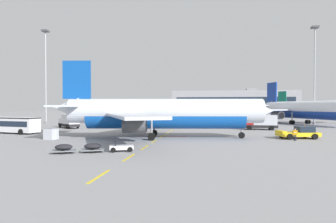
{
  "coord_description": "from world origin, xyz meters",
  "views": [
    {
      "loc": [
        25.8,
        -23.9,
        5.02
      ],
      "look_at": [
        18.92,
        22.36,
        4.15
      ],
      "focal_mm": 29.79,
      "sensor_mm": 36.0,
      "label": 1
    }
  ],
  "objects_px": {
    "catering_truck": "(261,122)",
    "baggage_train": "(93,147)",
    "airliner_far_center": "(304,110)",
    "airliner_mid_left": "(309,109)",
    "pushback_tug": "(299,133)",
    "apron_light_mast_far": "(315,64)",
    "airliner_foreground": "(162,113)",
    "apron_shuttle_bus": "(10,124)",
    "apron_light_mast_near": "(46,66)",
    "uld_cargo_container": "(51,134)",
    "fuel_service_truck": "(69,121)",
    "ground_crew_worker": "(295,134)"
  },
  "relations": [
    {
      "from": "catering_truck",
      "to": "baggage_train",
      "type": "bearing_deg",
      "value": -125.44
    },
    {
      "from": "airliner_far_center",
      "to": "baggage_train",
      "type": "distance_m",
      "value": 65.8
    },
    {
      "from": "airliner_far_center",
      "to": "airliner_mid_left",
      "type": "bearing_deg",
      "value": 70.38
    },
    {
      "from": "pushback_tug",
      "to": "apron_light_mast_far",
      "type": "relative_size",
      "value": 0.24
    },
    {
      "from": "airliner_foreground",
      "to": "baggage_train",
      "type": "xyz_separation_m",
      "value": [
        -5.2,
        -14.29,
        -3.42
      ]
    },
    {
      "from": "airliner_far_center",
      "to": "apron_shuttle_bus",
      "type": "xyz_separation_m",
      "value": [
        -62.71,
        -35.08,
        -2.38
      ]
    },
    {
      "from": "apron_light_mast_near",
      "to": "uld_cargo_container",
      "type": "bearing_deg",
      "value": -57.0
    },
    {
      "from": "pushback_tug",
      "to": "airliner_far_center",
      "type": "distance_m",
      "value": 38.24
    },
    {
      "from": "pushback_tug",
      "to": "apron_light_mast_near",
      "type": "distance_m",
      "value": 70.46
    },
    {
      "from": "fuel_service_truck",
      "to": "apron_light_mast_far",
      "type": "bearing_deg",
      "value": 19.71
    },
    {
      "from": "pushback_tug",
      "to": "uld_cargo_container",
      "type": "height_order",
      "value": "pushback_tug"
    },
    {
      "from": "pushback_tug",
      "to": "apron_light_mast_far",
      "type": "bearing_deg",
      "value": 67.67
    },
    {
      "from": "airliner_foreground",
      "to": "fuel_service_truck",
      "type": "height_order",
      "value": "airliner_foreground"
    },
    {
      "from": "apron_light_mast_near",
      "to": "apron_light_mast_far",
      "type": "height_order",
      "value": "apron_light_mast_near"
    },
    {
      "from": "apron_light_mast_near",
      "to": "baggage_train",
      "type": "bearing_deg",
      "value": -53.32
    },
    {
      "from": "pushback_tug",
      "to": "airliner_mid_left",
      "type": "distance_m",
      "value": 92.4
    },
    {
      "from": "ground_crew_worker",
      "to": "airliner_mid_left",
      "type": "bearing_deg",
      "value": 70.55
    },
    {
      "from": "catering_truck",
      "to": "baggage_train",
      "type": "distance_m",
      "value": 40.6
    },
    {
      "from": "baggage_train",
      "to": "uld_cargo_container",
      "type": "xyz_separation_m",
      "value": [
        -11.22,
        10.34,
        0.28
      ]
    },
    {
      "from": "airliner_foreground",
      "to": "pushback_tug",
      "type": "height_order",
      "value": "airliner_foreground"
    },
    {
      "from": "airliner_mid_left",
      "to": "fuel_service_truck",
      "type": "xyz_separation_m",
      "value": [
        -76.18,
        -73.09,
        -2.36
      ]
    },
    {
      "from": "pushback_tug",
      "to": "apron_shuttle_bus",
      "type": "relative_size",
      "value": 0.52
    },
    {
      "from": "pushback_tug",
      "to": "ground_crew_worker",
      "type": "distance_m",
      "value": 3.36
    },
    {
      "from": "airliner_far_center",
      "to": "uld_cargo_container",
      "type": "height_order",
      "value": "airliner_far_center"
    },
    {
      "from": "pushback_tug",
      "to": "apron_shuttle_bus",
      "type": "bearing_deg",
      "value": 178.83
    },
    {
      "from": "airliner_mid_left",
      "to": "airliner_far_center",
      "type": "height_order",
      "value": "airliner_far_center"
    },
    {
      "from": "catering_truck",
      "to": "apron_light_mast_near",
      "type": "distance_m",
      "value": 62.3
    },
    {
      "from": "ground_crew_worker",
      "to": "pushback_tug",
      "type": "bearing_deg",
      "value": 63.78
    },
    {
      "from": "ground_crew_worker",
      "to": "apron_light_mast_far",
      "type": "relative_size",
      "value": 0.06
    },
    {
      "from": "ground_crew_worker",
      "to": "apron_light_mast_far",
      "type": "xyz_separation_m",
      "value": [
        16.19,
        38.82,
        15.59
      ]
    },
    {
      "from": "airliner_mid_left",
      "to": "baggage_train",
      "type": "relative_size",
      "value": 3.61
    },
    {
      "from": "apron_light_mast_far",
      "to": "fuel_service_truck",
      "type": "bearing_deg",
      "value": -160.29
    },
    {
      "from": "uld_cargo_container",
      "to": "apron_shuttle_bus",
      "type": "bearing_deg",
      "value": 148.97
    },
    {
      "from": "fuel_service_truck",
      "to": "ground_crew_worker",
      "type": "distance_m",
      "value": 47.52
    },
    {
      "from": "ground_crew_worker",
      "to": "uld_cargo_container",
      "type": "xyz_separation_m",
      "value": [
        -36.17,
        -3.71,
        -0.2
      ]
    },
    {
      "from": "apron_shuttle_bus",
      "to": "uld_cargo_container",
      "type": "distance_m",
      "value": 15.08
    },
    {
      "from": "airliner_foreground",
      "to": "ground_crew_worker",
      "type": "distance_m",
      "value": 19.98
    },
    {
      "from": "airliner_mid_left",
      "to": "fuel_service_truck",
      "type": "relative_size",
      "value": 4.51
    },
    {
      "from": "uld_cargo_container",
      "to": "fuel_service_truck",
      "type": "bearing_deg",
      "value": 111.35
    },
    {
      "from": "baggage_train",
      "to": "uld_cargo_container",
      "type": "bearing_deg",
      "value": 137.35
    },
    {
      "from": "airliner_mid_left",
      "to": "baggage_train",
      "type": "xyz_separation_m",
      "value": [
        -56.81,
        -104.27,
        -3.48
      ]
    },
    {
      "from": "apron_shuttle_bus",
      "to": "apron_light_mast_near",
      "type": "xyz_separation_m",
      "value": [
        -11.07,
        29.15,
        15.11
      ]
    },
    {
      "from": "fuel_service_truck",
      "to": "pushback_tug",
      "type": "bearing_deg",
      "value": -17.14
    },
    {
      "from": "catering_truck",
      "to": "fuel_service_truck",
      "type": "bearing_deg",
      "value": -177.5
    },
    {
      "from": "airliner_far_center",
      "to": "baggage_train",
      "type": "bearing_deg",
      "value": -125.97
    },
    {
      "from": "apron_light_mast_far",
      "to": "baggage_train",
      "type": "bearing_deg",
      "value": -127.89
    },
    {
      "from": "baggage_train",
      "to": "ground_crew_worker",
      "type": "height_order",
      "value": "ground_crew_worker"
    },
    {
      "from": "apron_shuttle_bus",
      "to": "fuel_service_truck",
      "type": "bearing_deg",
      "value": 70.07
    },
    {
      "from": "uld_cargo_container",
      "to": "baggage_train",
      "type": "bearing_deg",
      "value": -42.65
    },
    {
      "from": "apron_shuttle_bus",
      "to": "uld_cargo_container",
      "type": "bearing_deg",
      "value": -31.03
    }
  ]
}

